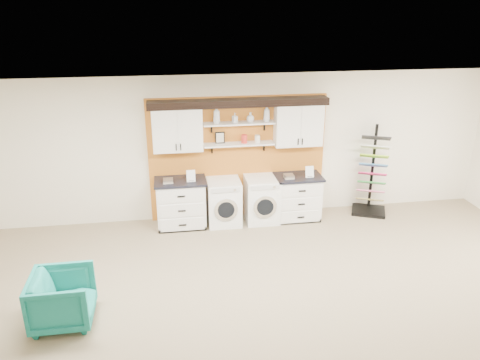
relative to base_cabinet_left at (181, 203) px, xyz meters
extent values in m
plane|color=gray|center=(1.13, -3.64, -0.47)|extent=(10.00, 10.00, 0.00)
plane|color=white|center=(1.13, -3.64, 2.33)|extent=(10.00, 10.00, 0.00)
plane|color=white|center=(1.13, 0.36, 0.93)|extent=(10.00, 0.00, 10.00)
cube|color=#B9681F|center=(1.13, 0.32, 0.73)|extent=(3.40, 0.07, 2.40)
cube|color=white|center=(0.00, 0.16, 1.41)|extent=(0.90, 0.34, 0.84)
cube|color=white|center=(-0.22, -0.02, 1.41)|extent=(0.42, 0.01, 0.78)
cube|color=white|center=(0.22, -0.02, 1.41)|extent=(0.42, 0.01, 0.78)
cube|color=white|center=(2.26, 0.16, 1.41)|extent=(0.90, 0.34, 0.84)
cube|color=white|center=(2.04, -0.02, 1.41)|extent=(0.42, 0.01, 0.78)
cube|color=white|center=(2.48, -0.02, 1.41)|extent=(0.42, 0.01, 0.78)
cube|color=white|center=(1.13, 0.16, 1.06)|extent=(1.32, 0.28, 0.03)
cube|color=white|center=(1.13, 0.16, 1.46)|extent=(1.32, 0.28, 0.03)
cube|color=black|center=(1.13, 0.18, 1.86)|extent=(3.30, 0.40, 0.10)
cube|color=black|center=(1.13, -0.01, 1.80)|extent=(3.30, 0.04, 0.04)
cube|color=black|center=(0.78, 0.21, 1.19)|extent=(0.18, 0.02, 0.22)
cube|color=beige|center=(0.78, 0.20, 1.19)|extent=(0.14, 0.01, 0.18)
cylinder|color=red|center=(1.23, 0.16, 1.16)|extent=(0.11, 0.11, 0.16)
cylinder|color=silver|center=(1.48, 0.16, 1.15)|extent=(0.10, 0.10, 0.14)
cube|color=white|center=(0.00, 0.01, -0.02)|extent=(0.89, 0.60, 0.89)
cube|color=black|center=(0.00, -0.26, -0.43)|extent=(0.89, 0.06, 0.07)
cube|color=black|center=(0.00, 0.01, 0.45)|extent=(0.95, 0.66, 0.04)
cube|color=white|center=(0.00, -0.30, 0.27)|extent=(0.81, 0.02, 0.25)
cube|color=white|center=(0.00, -0.30, -0.02)|extent=(0.81, 0.02, 0.25)
cube|color=white|center=(0.00, -0.30, -0.31)|extent=(0.81, 0.02, 0.25)
cube|color=white|center=(2.26, 0.01, -0.04)|extent=(0.85, 0.60, 0.85)
cube|color=black|center=(2.26, -0.26, -0.43)|extent=(0.85, 0.06, 0.07)
cube|color=black|center=(2.26, 0.01, 0.40)|extent=(0.91, 0.66, 0.04)
cube|color=white|center=(2.26, -0.30, 0.23)|extent=(0.77, 0.02, 0.24)
cube|color=white|center=(2.26, -0.30, -0.04)|extent=(0.77, 0.02, 0.24)
cube|color=white|center=(2.26, -0.30, -0.32)|extent=(0.77, 0.02, 0.24)
cube|color=white|center=(0.81, 0.01, -0.03)|extent=(0.63, 0.66, 0.87)
cube|color=silver|center=(0.81, -0.33, 0.34)|extent=(0.53, 0.02, 0.09)
cylinder|color=silver|center=(0.81, -0.33, -0.04)|extent=(0.44, 0.05, 0.44)
cylinder|color=black|center=(0.81, -0.35, -0.04)|extent=(0.31, 0.03, 0.31)
cube|color=white|center=(1.55, 0.01, -0.02)|extent=(0.63, 0.66, 0.89)
cube|color=silver|center=(1.55, -0.33, 0.35)|extent=(0.54, 0.02, 0.09)
cylinder|color=silver|center=(1.55, -0.33, -0.04)|extent=(0.45, 0.05, 0.45)
cylinder|color=black|center=(1.55, -0.35, -0.04)|extent=(0.32, 0.03, 0.32)
cube|color=black|center=(3.78, 0.01, -0.43)|extent=(0.82, 0.76, 0.07)
cube|color=black|center=(3.86, 0.19, 0.46)|extent=(0.07, 0.07, 1.74)
cube|color=olive|center=(3.79, 0.03, -0.19)|extent=(0.62, 0.50, 0.16)
cube|color=pink|center=(3.79, 0.03, -0.01)|extent=(0.62, 0.50, 0.16)
cube|color=green|center=(3.79, 0.03, 0.18)|extent=(0.62, 0.50, 0.16)
cube|color=#E41A63|center=(3.79, 0.03, 0.36)|extent=(0.62, 0.50, 0.16)
cube|color=#367CBE|center=(3.79, 0.03, 0.55)|extent=(0.62, 0.50, 0.16)
cube|color=#9EDE17|center=(3.79, 0.03, 0.73)|extent=(0.62, 0.50, 0.16)
cube|color=silver|center=(3.79, 0.03, 0.92)|extent=(0.62, 0.50, 0.16)
cube|color=black|center=(3.79, 0.03, 1.10)|extent=(0.62, 0.50, 0.16)
imported|color=#127D73|center=(-1.66, -2.65, -0.11)|extent=(0.80, 0.78, 0.72)
imported|color=silver|center=(0.72, 0.16, 1.64)|extent=(0.17, 0.17, 0.32)
imported|color=silver|center=(1.05, 0.16, 1.57)|extent=(0.11, 0.11, 0.18)
imported|color=silver|center=(1.34, 0.16, 1.57)|extent=(0.20, 0.20, 0.18)
imported|color=silver|center=(1.65, 0.16, 1.63)|extent=(0.13, 0.14, 0.31)
camera|label=1|loc=(-0.14, -8.15, 3.59)|focal=35.00mm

